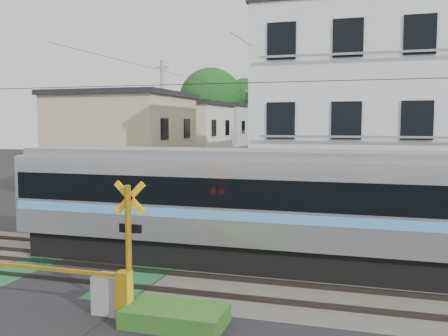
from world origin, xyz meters
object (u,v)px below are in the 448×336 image
(crossing_signal_near, at_px, (112,284))
(pedestrian, at_px, (288,165))
(apartment_block, at_px, (380,117))
(crossing_signal_far, at_px, (88,216))

(crossing_signal_near, bearing_deg, pedestrian, 92.46)
(crossing_signal_near, distance_m, apartment_block, 14.95)
(crossing_signal_near, relative_size, apartment_block, 0.46)
(crossing_signal_near, height_order, apartment_block, apartment_block)
(crossing_signal_near, xyz_separation_m, pedestrian, (-1.41, 32.82, 0.15))
(crossing_signal_far, bearing_deg, pedestrian, 81.60)
(crossing_signal_far, relative_size, pedestrian, 2.74)
(crossing_signal_far, distance_m, apartment_block, 13.14)
(crossing_signal_near, relative_size, pedestrian, 2.74)
(crossing_signal_far, xyz_separation_m, apartment_block, (11.09, 5.84, 3.94))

